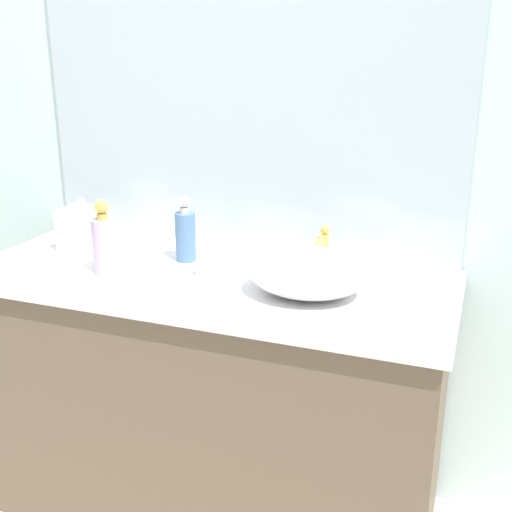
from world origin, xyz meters
The scene contains 9 objects.
bathroom_wall_rear centered at (0.00, 0.73, 1.30)m, with size 6.00×0.06×2.60m, color silver.
vanity_counter centered at (0.03, 0.39, 0.43)m, with size 1.46×0.60×0.85m.
wall_mirror_panel centered at (0.03, 0.69, 1.45)m, with size 1.43×0.01×1.20m, color #B2BCC6.
sink_basin centered at (0.36, 0.33, 0.91)m, with size 0.33×0.28×0.13m, color silver.
faucet centered at (0.36, 0.49, 0.93)m, with size 0.03×0.12×0.15m.
soap_dispenser centered at (-0.08, 0.48, 0.94)m, with size 0.06×0.06×0.21m.
lotion_bottle centered at (-0.26, 0.29, 0.94)m, with size 0.07×0.07×0.22m.
tissue_box centered at (-0.47, 0.48, 0.92)m, with size 0.15×0.15×0.18m.
candle_jar centered at (0.02, 0.38, 0.87)m, with size 0.05×0.05×0.04m, color silver.
Camera 1 is at (0.79, -1.23, 1.50)m, focal length 44.21 mm.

